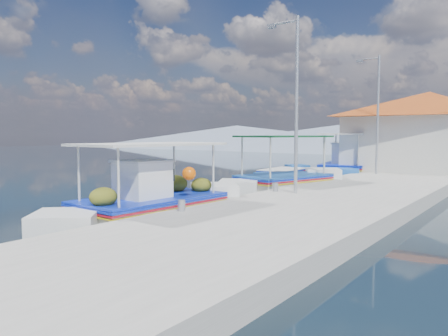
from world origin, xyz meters
The scene contains 10 objects.
ground centered at (0.00, 0.00, 0.00)m, with size 160.00×160.00×0.00m, color black.
quay centered at (5.90, 6.00, 0.25)m, with size 5.00×44.00×0.50m, color #B0ACA5.
bollards centered at (3.80, 5.25, 0.65)m, with size 0.20×17.20×0.30m.
main_caique centered at (2.35, -2.63, 0.49)m, with size 2.48×7.66×2.53m.
caique_green_canopy centered at (2.40, 5.26, 0.41)m, with size 3.43×7.10×2.75m.
caique_blue_hull centered at (0.05, 9.53, 0.27)m, with size 1.88×5.53×0.99m.
caique_far centered at (2.02, 13.63, 0.53)m, with size 3.48×8.02×2.87m.
harbor_building centered at (6.20, 15.00, 2.78)m, with size 10.49×10.49×4.40m.
lamp_post_near centered at (4.51, 2.00, 3.85)m, with size 1.21×0.14×6.00m.
lamp_post_far centered at (4.51, 11.00, 3.85)m, with size 1.21×0.14×6.00m.
Camera 1 is at (11.49, -11.60, 2.52)m, focal length 35.16 mm.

